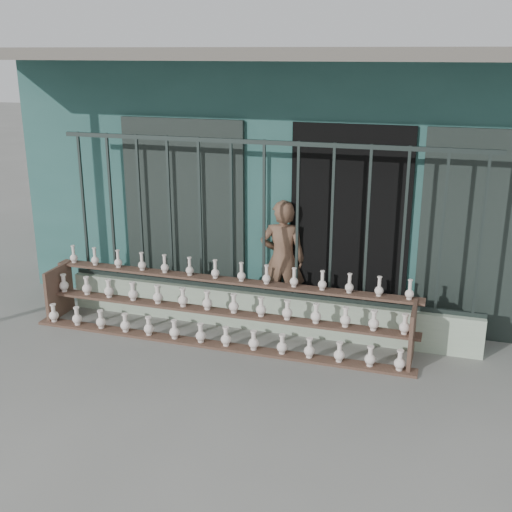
% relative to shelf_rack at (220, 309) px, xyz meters
% --- Properties ---
extents(ground, '(60.00, 60.00, 0.00)m').
position_rel_shelf_rack_xyz_m(ground, '(0.39, -0.88, -0.36)').
color(ground, slate).
extents(workshop_building, '(7.40, 6.60, 3.21)m').
position_rel_shelf_rack_xyz_m(workshop_building, '(0.40, 3.35, 1.26)').
color(workshop_building, '#295753').
rests_on(workshop_building, ground).
extents(parapet_wall, '(5.00, 0.20, 0.45)m').
position_rel_shelf_rack_xyz_m(parapet_wall, '(0.39, 0.42, -0.14)').
color(parapet_wall, '#ACC2A6').
rests_on(parapet_wall, ground).
extents(security_fence, '(5.00, 0.04, 1.80)m').
position_rel_shelf_rack_xyz_m(security_fence, '(0.39, 0.42, 0.98)').
color(security_fence, '#283330').
rests_on(security_fence, parapet_wall).
extents(shelf_rack, '(4.50, 0.68, 0.85)m').
position_rel_shelf_rack_xyz_m(shelf_rack, '(0.00, 0.00, 0.00)').
color(shelf_rack, brown).
rests_on(shelf_rack, ground).
extents(elderly_woman, '(0.60, 0.45, 1.50)m').
position_rel_shelf_rack_xyz_m(elderly_woman, '(0.51, 0.80, 0.39)').
color(elderly_woman, brown).
rests_on(elderly_woman, ground).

